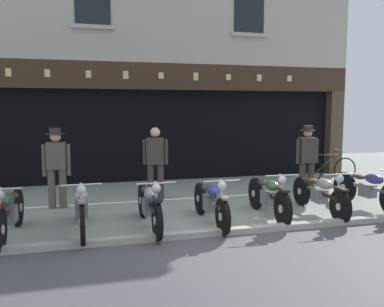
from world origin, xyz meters
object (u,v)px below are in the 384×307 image
Objects in this scene: motorcycle_left at (81,207)px; shopkeeper_center at (155,160)px; advert_board_far at (269,120)px; motorcycle_far_left at (9,212)px; motorcycle_center at (211,201)px; motorcycle_right at (320,193)px; leaning_bicycle at (329,169)px; motorcycle_far_right at (368,188)px; advert_board_near at (240,120)px; motorcycle_center_right at (269,195)px; salesman_left at (56,164)px; salesman_right at (307,157)px; motorcycle_center_left at (149,204)px.

shopkeeper_center reaches higher than motorcycle_left.
advert_board_far is (5.59, 4.58, 1.28)m from motorcycle_left.
motorcycle_left reaches higher than motorcycle_far_left.
advert_board_far is (3.36, 4.66, 1.30)m from motorcycle_center.
advert_board_far is at bearing -133.72° from shopkeeper_center.
motorcycle_right is 1.93× the size of advert_board_far.
motorcycle_far_left is 8.38m from leaning_bicycle.
motorcycle_far_right is 4.77m from advert_board_near.
leaning_bicycle is at bearing -134.84° from motorcycle_center_right.
salesman_left is at bearing -151.88° from advert_board_near.
salesman_right is (6.18, 1.50, 0.50)m from motorcycle_far_left.
salesman_right is (5.08, 1.50, 0.49)m from motorcycle_left.
motorcycle_center is at bearing 120.28° from shopkeeper_center.
motorcycle_far_left is 7.46m from advert_board_near.
motorcycle_center_left is 6.56m from advert_board_far.
motorcycle_far_left is at bearing -145.58° from advert_board_far.
motorcycle_center_right is 1.09m from motorcycle_right.
salesman_left reaches higher than motorcycle_center_right.
salesman_left is (-2.72, 1.93, 0.51)m from motorcycle_center.
motorcycle_far_left is 6.38m from salesman_right.
salesman_left is at bearing 19.03° from shopkeeper_center.
motorcycle_far_right reaches higher than motorcycle_center.
advert_board_near is at bearing -90.29° from motorcycle_right.
shopkeeper_center is (-1.82, 1.98, 0.49)m from motorcycle_center_right.
motorcycle_center_left is at bearing 132.92° from salesman_left.
motorcycle_left reaches higher than motorcycle_right.
advert_board_near reaches higher than leaning_bicycle.
advert_board_near is at bearing -81.42° from motorcycle_far_right.
salesman_right reaches higher than shopkeeper_center.
motorcycle_left is 2.23m from motorcycle_center.
shopkeeper_center reaches higher than motorcycle_right.
motorcycle_center_left is at bearing 23.57° from salesman_right.
motorcycle_left is 1.13m from motorcycle_center_left.
motorcycle_center_left reaches higher than motorcycle_right.
motorcycle_center_left is 1.10m from motorcycle_center.
advert_board_far is at bearing -125.23° from motorcycle_center.
motorcycle_center_left is 2.29m from motorcycle_center_right.
salesman_right reaches higher than motorcycle_center_right.
shopkeeper_center is at bearing -44.41° from motorcycle_center_right.
motorcycle_center is 2.20× the size of advert_board_near.
leaning_bicycle is at bearing -54.12° from advert_board_far.
motorcycle_far_left is 2.01m from salesman_left.
motorcycle_center_right is 5.18m from advert_board_far.
motorcycle_left is 1.23× the size of salesman_left.
advert_board_far reaches higher than motorcycle_far_left.
motorcycle_center_right reaches higher than motorcycle_center_left.
advert_board_near reaches higher than shopkeeper_center.
motorcycle_far_right is at bearing 179.76° from motorcycle_left.
motorcycle_far_left is 1.01× the size of motorcycle_right.
motorcycle_center is at bearing -179.58° from motorcycle_far_left.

